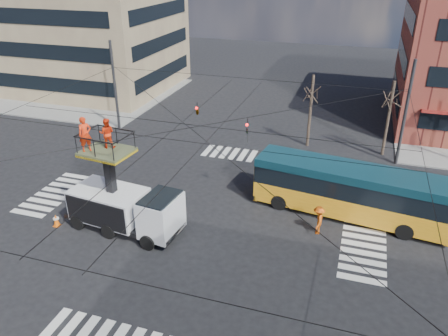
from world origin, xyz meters
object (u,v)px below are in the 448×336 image
utility_truck (124,197)px  traffic_cone (56,220)px  flagger (318,220)px  city_bus (350,190)px  worker_ground (97,196)px

utility_truck → traffic_cone: 4.60m
flagger → traffic_cone: bearing=-77.1°
flagger → utility_truck: bearing=-76.5°
city_bus → traffic_cone: bearing=-150.3°
city_bus → traffic_cone: (-16.26, -6.54, -1.33)m
city_bus → worker_ground: (-15.08, -3.96, -0.86)m
utility_truck → worker_ground: (-2.96, 1.58, -1.28)m
city_bus → worker_ground: city_bus is taller
utility_truck → city_bus: (12.12, 5.54, -0.41)m
traffic_cone → utility_truck: bearing=13.5°
traffic_cone → flagger: (14.78, 4.00, 0.48)m
flagger → worker_ground: bearing=-86.3°
city_bus → flagger: bearing=-112.4°
traffic_cone → worker_ground: worker_ground is taller
utility_truck → flagger: (10.64, 3.00, -1.27)m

